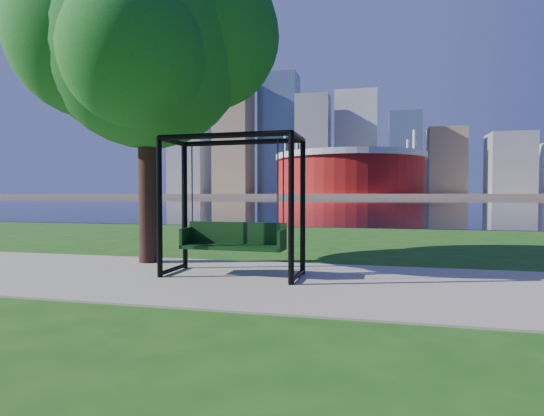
% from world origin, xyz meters
% --- Properties ---
extents(ground, '(900.00, 900.00, 0.00)m').
position_xyz_m(ground, '(0.00, 0.00, 0.00)').
color(ground, '#1E5114').
rests_on(ground, ground).
extents(path, '(120.00, 4.00, 0.03)m').
position_xyz_m(path, '(0.00, -0.50, 0.01)').
color(path, '#9E937F').
rests_on(path, ground).
extents(river, '(900.00, 180.00, 0.02)m').
position_xyz_m(river, '(0.00, 102.00, 0.01)').
color(river, black).
rests_on(river, ground).
extents(far_bank, '(900.00, 228.00, 2.00)m').
position_xyz_m(far_bank, '(0.00, 306.00, 1.00)').
color(far_bank, '#937F60').
rests_on(far_bank, ground).
extents(stadium, '(83.00, 83.00, 32.00)m').
position_xyz_m(stadium, '(-10.00, 235.00, 14.23)').
color(stadium, maroon).
rests_on(stadium, far_bank).
extents(skyline, '(392.00, 66.00, 96.50)m').
position_xyz_m(skyline, '(-4.27, 319.39, 35.89)').
color(skyline, gray).
rests_on(skyline, far_bank).
extents(swing, '(2.58, 1.19, 2.60)m').
position_xyz_m(swing, '(-0.60, -0.19, 1.26)').
color(swing, black).
rests_on(swing, ground).
extents(park_tree, '(5.65, 5.10, 7.01)m').
position_xyz_m(park_tree, '(-2.98, 0.90, 4.87)').
color(park_tree, black).
rests_on(park_tree, ground).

